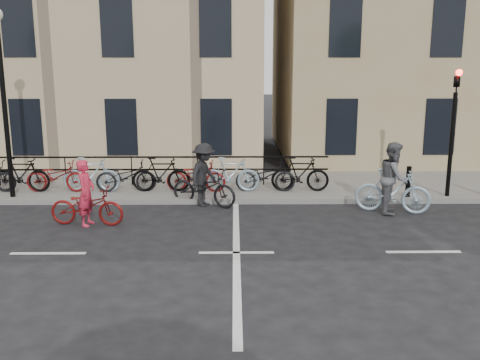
{
  "coord_description": "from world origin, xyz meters",
  "views": [
    {
      "loc": [
        -0.05,
        -10.78,
        3.94
      ],
      "look_at": [
        0.1,
        2.24,
        1.1
      ],
      "focal_mm": 40.0,
      "sensor_mm": 36.0,
      "label": 1
    }
  ],
  "objects_px": {
    "lamp_post": "(2,80)",
    "cyclist_grey": "(393,185)",
    "cyclist_pink": "(87,203)",
    "cyclist_dark": "(204,181)",
    "traffic_light": "(454,117)"
  },
  "relations": [
    {
      "from": "lamp_post",
      "to": "cyclist_pink",
      "type": "bearing_deg",
      "value": -39.86
    },
    {
      "from": "cyclist_pink",
      "to": "cyclist_dark",
      "type": "relative_size",
      "value": 0.91
    },
    {
      "from": "cyclist_pink",
      "to": "cyclist_grey",
      "type": "height_order",
      "value": "cyclist_grey"
    },
    {
      "from": "lamp_post",
      "to": "cyclist_grey",
      "type": "distance_m",
      "value": 11.13
    },
    {
      "from": "cyclist_dark",
      "to": "traffic_light",
      "type": "bearing_deg",
      "value": -59.44
    },
    {
      "from": "cyclist_grey",
      "to": "cyclist_dark",
      "type": "bearing_deg",
      "value": 98.15
    },
    {
      "from": "traffic_light",
      "to": "lamp_post",
      "type": "bearing_deg",
      "value": 179.73
    },
    {
      "from": "cyclist_grey",
      "to": "traffic_light",
      "type": "bearing_deg",
      "value": -40.99
    },
    {
      "from": "traffic_light",
      "to": "lamp_post",
      "type": "relative_size",
      "value": 0.74
    },
    {
      "from": "lamp_post",
      "to": "cyclist_grey",
      "type": "xyz_separation_m",
      "value": [
        10.71,
        -1.3,
        -2.71
      ]
    },
    {
      "from": "lamp_post",
      "to": "cyclist_grey",
      "type": "relative_size",
      "value": 2.56
    },
    {
      "from": "traffic_light",
      "to": "lamp_post",
      "type": "height_order",
      "value": "lamp_post"
    },
    {
      "from": "cyclist_pink",
      "to": "cyclist_dark",
      "type": "height_order",
      "value": "cyclist_dark"
    },
    {
      "from": "lamp_post",
      "to": "cyclist_dark",
      "type": "xyz_separation_m",
      "value": [
        5.6,
        -0.5,
        -2.79
      ]
    },
    {
      "from": "lamp_post",
      "to": "cyclist_grey",
      "type": "bearing_deg",
      "value": -6.92
    }
  ]
}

